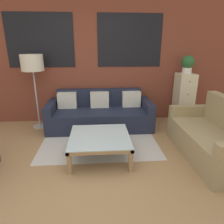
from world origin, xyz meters
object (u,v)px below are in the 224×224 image
drawer_cabinet (184,98)px  couch_dark (100,114)px  floor_lamp (32,65)px  potted_plant (188,64)px  settee_vintage (214,139)px  coffee_table (100,139)px

drawer_cabinet → couch_dark: bearing=-174.1°
floor_lamp → potted_plant: 3.26m
settee_vintage → coffee_table: (-1.81, 0.12, 0.00)m
drawer_cabinet → settee_vintage: bearing=-95.5°
couch_dark → drawer_cabinet: drawer_cabinet is taller
potted_plant → settee_vintage: bearing=-95.5°
settee_vintage → drawer_cabinet: size_ratio=1.50×
couch_dark → potted_plant: bearing=5.9°
drawer_cabinet → floor_lamp: bearing=-178.1°
couch_dark → settee_vintage: bearing=-37.9°
coffee_table → couch_dark: bearing=88.7°
settee_vintage → floor_lamp: 3.59m
couch_dark → potted_plant: size_ratio=5.64×
coffee_table → floor_lamp: 2.14m
drawer_cabinet → coffee_table: bearing=-143.3°
coffee_table → drawer_cabinet: size_ratio=0.84×
couch_dark → coffee_table: size_ratio=2.35×
coffee_table → potted_plant: (1.96, 1.46, 1.01)m
settee_vintage → floor_lamp: (-3.11, 1.47, 1.03)m
couch_dark → floor_lamp: 1.70m
settee_vintage → drawer_cabinet: drawer_cabinet is taller
couch_dark → floor_lamp: floor_lamp is taller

